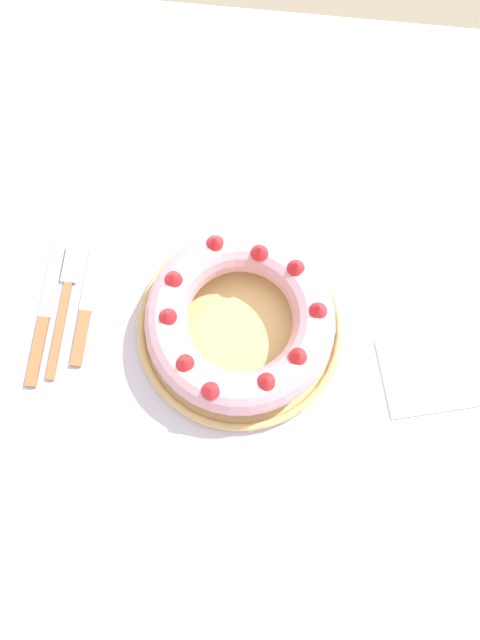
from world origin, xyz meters
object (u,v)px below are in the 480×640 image
object	(u,v)px
bundt_cake	(240,320)
fork	(65,301)
serving_knife	(44,320)
serving_dish	(240,327)
cake_knife	(85,313)
napkin	(439,371)

from	to	relation	value
bundt_cake	fork	size ratio (longest dim) A/B	1.30
serving_knife	fork	bearing A→B (deg)	53.70
fork	serving_knife	bearing A→B (deg)	-132.86
bundt_cake	serving_knife	world-z (taller)	bundt_cake
serving_dish	cake_knife	world-z (taller)	serving_dish
serving_dish	bundt_cake	world-z (taller)	bundt_cake
serving_dish	serving_knife	bearing A→B (deg)	-176.41
bundt_cake	cake_knife	xyz separation A→B (m)	(-0.23, -0.00, -0.05)
bundt_cake	napkin	world-z (taller)	bundt_cake
fork	bundt_cake	bearing A→B (deg)	-7.33
serving_dish	fork	xyz separation A→B (m)	(-0.27, 0.01, -0.01)
cake_knife	bundt_cake	bearing A→B (deg)	-0.23
serving_knife	napkin	distance (m)	0.59
fork	napkin	xyz separation A→B (m)	(0.56, -0.05, -0.00)
bundt_cake	cake_knife	world-z (taller)	bundt_cake
serving_dish	bundt_cake	distance (m)	0.04
bundt_cake	fork	xyz separation A→B (m)	(-0.27, 0.01, -0.05)
fork	serving_dish	bearing A→B (deg)	-7.32
serving_knife	napkin	world-z (taller)	serving_knife
bundt_cake	serving_knife	bearing A→B (deg)	-176.42
serving_dish	napkin	xyz separation A→B (m)	(0.29, -0.03, -0.01)
cake_knife	napkin	xyz separation A→B (m)	(0.53, -0.03, -0.00)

